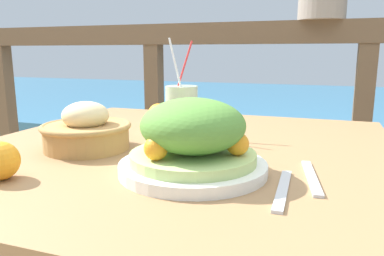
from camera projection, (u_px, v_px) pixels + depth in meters
name	position (u px, v px, depth m)	size (l,w,h in m)	color
patio_table	(180.00, 185.00, 0.88)	(0.94, 0.96, 0.71)	#997047
railing_fence	(249.00, 92.00, 1.62)	(2.80, 0.08, 1.04)	brown
sea_backdrop	(292.00, 119.00, 4.04)	(12.00, 4.00, 0.41)	teal
salad_plate	(193.00, 141.00, 0.66)	(0.26, 0.26, 0.13)	white
drink_glass	(182.00, 111.00, 0.95)	(0.08, 0.08, 0.25)	beige
bread_basket	(86.00, 131.00, 0.82)	(0.20, 0.20, 0.11)	#AD7F47
fork	(283.00, 189.00, 0.58)	(0.02, 0.18, 0.00)	silver
knife	(311.00, 177.00, 0.64)	(0.04, 0.18, 0.00)	silver
orange_near_basket	(159.00, 115.00, 1.09)	(0.07, 0.07, 0.07)	orange
orange_near_glass	(0.00, 161.00, 0.63)	(0.07, 0.07, 0.07)	orange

